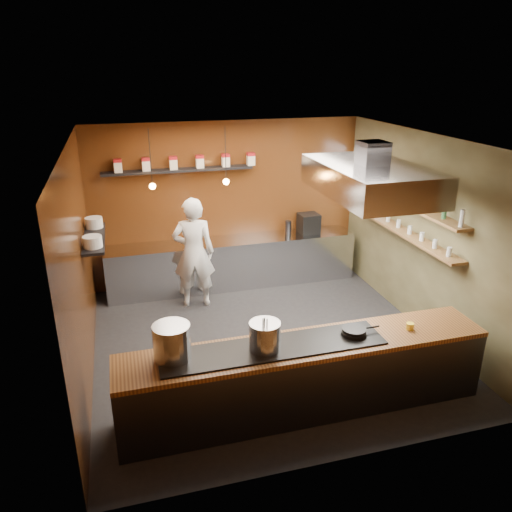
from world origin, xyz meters
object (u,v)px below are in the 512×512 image
object	(u,v)px
stockpot_large	(172,342)
espresso_machine	(309,223)
extractor_hood	(370,179)
chef	(194,253)
stockpot_small	(265,336)

from	to	relation	value
stockpot_large	espresso_machine	bearing A→B (deg)	50.91
extractor_hood	chef	world-z (taller)	extractor_hood
stockpot_small	chef	bearing A→B (deg)	95.50
extractor_hood	chef	bearing A→B (deg)	137.37
extractor_hood	chef	size ratio (longest dim) A/B	1.04
extractor_hood	stockpot_large	size ratio (longest dim) A/B	4.88
extractor_hood	espresso_machine	xyz separation A→B (m)	(0.19, 2.60, -1.42)
chef	stockpot_large	bearing A→B (deg)	86.01
stockpot_large	stockpot_small	xyz separation A→B (m)	(1.02, -0.10, -0.03)
stockpot_small	chef	size ratio (longest dim) A/B	0.19
stockpot_small	chef	distance (m)	3.18
extractor_hood	espresso_machine	world-z (taller)	extractor_hood
espresso_machine	chef	distance (m)	2.40
stockpot_large	chef	size ratio (longest dim) A/B	0.21
stockpot_small	espresso_machine	world-z (taller)	stockpot_small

